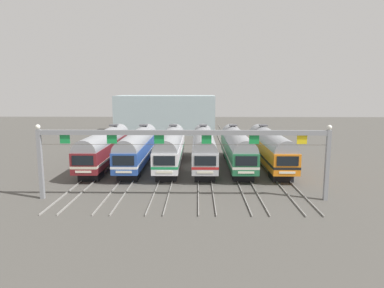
{
  "coord_description": "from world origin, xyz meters",
  "views": [
    {
      "loc": [
        1.32,
        -44.54,
        10.21
      ],
      "look_at": [
        0.61,
        0.98,
        2.87
      ],
      "focal_mm": 32.49,
      "sensor_mm": 36.0,
      "label": 1
    }
  ],
  "objects_px": {
    "commuter_train_maroon": "(105,146)",
    "commuter_train_stainless": "(204,147)",
    "commuter_train_white": "(171,147)",
    "catenary_gantry": "(183,142)",
    "commuter_train_green": "(237,147)",
    "commuter_train_orange": "(270,147)",
    "commuter_train_blue": "(138,146)"
  },
  "relations": [
    {
      "from": "commuter_train_green",
      "to": "commuter_train_blue",
      "type": "bearing_deg",
      "value": 180.0
    },
    {
      "from": "commuter_train_orange",
      "to": "commuter_train_stainless",
      "type": "bearing_deg",
      "value": 180.0
    },
    {
      "from": "commuter_train_blue",
      "to": "commuter_train_stainless",
      "type": "relative_size",
      "value": 1.0
    },
    {
      "from": "commuter_train_blue",
      "to": "catenary_gantry",
      "type": "height_order",
      "value": "catenary_gantry"
    },
    {
      "from": "commuter_train_blue",
      "to": "commuter_train_stainless",
      "type": "distance_m",
      "value": 8.6
    },
    {
      "from": "commuter_train_white",
      "to": "catenary_gantry",
      "type": "bearing_deg",
      "value": -80.95
    },
    {
      "from": "commuter_train_maroon",
      "to": "commuter_train_orange",
      "type": "height_order",
      "value": "same"
    },
    {
      "from": "commuter_train_orange",
      "to": "catenary_gantry",
      "type": "distance_m",
      "value": 17.46
    },
    {
      "from": "catenary_gantry",
      "to": "commuter_train_blue",
      "type": "bearing_deg",
      "value": 115.53
    },
    {
      "from": "commuter_train_stainless",
      "to": "commuter_train_maroon",
      "type": "bearing_deg",
      "value": 180.0
    },
    {
      "from": "commuter_train_maroon",
      "to": "commuter_train_stainless",
      "type": "distance_m",
      "value": 12.89
    },
    {
      "from": "commuter_train_stainless",
      "to": "commuter_train_green",
      "type": "relative_size",
      "value": 1.0
    },
    {
      "from": "commuter_train_stainless",
      "to": "commuter_train_orange",
      "type": "distance_m",
      "value": 8.6
    },
    {
      "from": "commuter_train_green",
      "to": "catenary_gantry",
      "type": "xyz_separation_m",
      "value": [
        -6.45,
        -13.5,
        2.68
      ]
    },
    {
      "from": "commuter_train_orange",
      "to": "commuter_train_white",
      "type": "bearing_deg",
      "value": 180.0
    },
    {
      "from": "commuter_train_white",
      "to": "catenary_gantry",
      "type": "distance_m",
      "value": 13.93
    },
    {
      "from": "commuter_train_white",
      "to": "commuter_train_green",
      "type": "distance_m",
      "value": 8.6
    },
    {
      "from": "commuter_train_orange",
      "to": "commuter_train_blue",
      "type": "bearing_deg",
      "value": 180.0
    },
    {
      "from": "commuter_train_maroon",
      "to": "commuter_train_stainless",
      "type": "bearing_deg",
      "value": 0.0
    },
    {
      "from": "catenary_gantry",
      "to": "commuter_train_white",
      "type": "bearing_deg",
      "value": 99.05
    },
    {
      "from": "commuter_train_maroon",
      "to": "commuter_train_white",
      "type": "distance_m",
      "value": 8.6
    },
    {
      "from": "commuter_train_white",
      "to": "commuter_train_orange",
      "type": "height_order",
      "value": "same"
    },
    {
      "from": "commuter_train_stainless",
      "to": "catenary_gantry",
      "type": "height_order",
      "value": "catenary_gantry"
    },
    {
      "from": "commuter_train_maroon",
      "to": "commuter_train_orange",
      "type": "bearing_deg",
      "value": 0.0
    },
    {
      "from": "commuter_train_white",
      "to": "commuter_train_maroon",
      "type": "bearing_deg",
      "value": 180.0
    },
    {
      "from": "commuter_train_blue",
      "to": "commuter_train_green",
      "type": "height_order",
      "value": "same"
    },
    {
      "from": "commuter_train_blue",
      "to": "commuter_train_stainless",
      "type": "xyz_separation_m",
      "value": [
        8.6,
        0.0,
        0.0
      ]
    },
    {
      "from": "commuter_train_orange",
      "to": "commuter_train_green",
      "type": "bearing_deg",
      "value": 180.0
    },
    {
      "from": "commuter_train_maroon",
      "to": "commuter_train_green",
      "type": "height_order",
      "value": "same"
    },
    {
      "from": "commuter_train_orange",
      "to": "catenary_gantry",
      "type": "bearing_deg",
      "value": -128.52
    },
    {
      "from": "commuter_train_white",
      "to": "commuter_train_stainless",
      "type": "height_order",
      "value": "same"
    },
    {
      "from": "commuter_train_blue",
      "to": "catenary_gantry",
      "type": "xyz_separation_m",
      "value": [
        6.45,
        -13.5,
        2.68
      ]
    }
  ]
}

